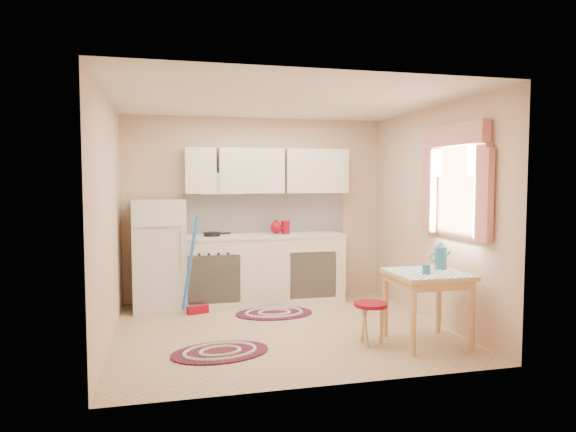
# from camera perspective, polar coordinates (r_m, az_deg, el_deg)

# --- Properties ---
(room_shell) EXTENTS (3.64, 3.60, 2.52)m
(room_shell) POSITION_cam_1_polar(r_m,az_deg,el_deg) (5.83, 0.33, 3.52)
(room_shell) COLOR tan
(room_shell) RESTS_ON ground
(fridge) EXTENTS (0.65, 0.60, 1.40)m
(fridge) POSITION_cam_1_polar(r_m,az_deg,el_deg) (6.74, -14.04, -4.18)
(fridge) COLOR silver
(fridge) RESTS_ON ground
(broom) EXTENTS (0.30, 0.20, 1.20)m
(broom) POSITION_cam_1_polar(r_m,az_deg,el_deg) (6.42, -10.05, -5.43)
(broom) COLOR blue
(broom) RESTS_ON ground
(base_cabinets) EXTENTS (2.25, 0.60, 0.88)m
(base_cabinets) POSITION_cam_1_polar(r_m,az_deg,el_deg) (6.93, -3.26, -6.01)
(base_cabinets) COLOR silver
(base_cabinets) RESTS_ON ground
(countertop) EXTENTS (2.27, 0.62, 0.04)m
(countertop) POSITION_cam_1_polar(r_m,az_deg,el_deg) (6.87, -3.27, -2.23)
(countertop) COLOR silver
(countertop) RESTS_ON base_cabinets
(frying_pan) EXTENTS (0.25, 0.25, 0.05)m
(frying_pan) POSITION_cam_1_polar(r_m,az_deg,el_deg) (6.73, -8.45, -2.01)
(frying_pan) COLOR black
(frying_pan) RESTS_ON countertop
(red_kettle) EXTENTS (0.23, 0.22, 0.18)m
(red_kettle) POSITION_cam_1_polar(r_m,az_deg,el_deg) (6.90, -1.32, -1.28)
(red_kettle) COLOR maroon
(red_kettle) RESTS_ON countertop
(red_canister) EXTENTS (0.12, 0.12, 0.16)m
(red_canister) POSITION_cam_1_polar(r_m,az_deg,el_deg) (6.93, -0.27, -1.34)
(red_canister) COLOR maroon
(red_canister) RESTS_ON countertop
(table) EXTENTS (0.72, 0.72, 0.72)m
(table) POSITION_cam_1_polar(r_m,az_deg,el_deg) (5.43, 15.18, -9.84)
(table) COLOR #E3B671
(table) RESTS_ON ground
(stool) EXTENTS (0.40, 0.40, 0.42)m
(stool) POSITION_cam_1_polar(r_m,az_deg,el_deg) (5.32, 9.13, -11.70)
(stool) COLOR maroon
(stool) RESTS_ON ground
(coffee_pot) EXTENTS (0.19, 0.17, 0.31)m
(coffee_pot) POSITION_cam_1_polar(r_m,az_deg,el_deg) (5.54, 16.63, -4.16)
(coffee_pot) COLOR teal
(coffee_pot) RESTS_ON table
(mug) EXTENTS (0.10, 0.10, 0.10)m
(mug) POSITION_cam_1_polar(r_m,az_deg,el_deg) (5.22, 15.11, -5.78)
(mug) COLOR teal
(mug) RESTS_ON table
(rug_center) EXTENTS (0.96, 0.64, 0.02)m
(rug_center) POSITION_cam_1_polar(r_m,az_deg,el_deg) (6.43, -1.55, -10.75)
(rug_center) COLOR maroon
(rug_center) RESTS_ON ground
(rug_left) EXTENTS (1.04, 0.77, 0.02)m
(rug_left) POSITION_cam_1_polar(r_m,az_deg,el_deg) (5.09, -7.55, -14.78)
(rug_left) COLOR maroon
(rug_left) RESTS_ON ground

